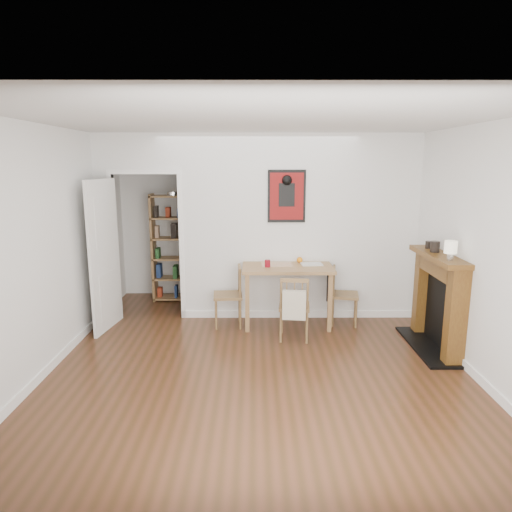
{
  "coord_description": "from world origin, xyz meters",
  "views": [
    {
      "loc": [
        -0.04,
        -4.96,
        2.2
      ],
      "look_at": [
        -0.02,
        0.6,
        1.06
      ],
      "focal_mm": 32.0,
      "sensor_mm": 36.0,
      "label": 1
    }
  ],
  "objects_px": {
    "orange_fruit": "(300,260)",
    "notebook": "(312,264)",
    "fireplace": "(439,299)",
    "ceramic_jar_a": "(435,247)",
    "chair_right": "(343,295)",
    "chair_front": "(294,307)",
    "ceramic_jar_b": "(428,245)",
    "red_glass": "(268,263)",
    "dining_table": "(287,272)",
    "mantel_lamp": "(451,248)",
    "chair_left": "(228,296)",
    "bookshelf": "(175,249)"
  },
  "relations": [
    {
      "from": "orange_fruit",
      "to": "notebook",
      "type": "bearing_deg",
      "value": -38.64
    },
    {
      "from": "orange_fruit",
      "to": "notebook",
      "type": "height_order",
      "value": "orange_fruit"
    },
    {
      "from": "fireplace",
      "to": "ceramic_jar_a",
      "type": "xyz_separation_m",
      "value": [
        -0.06,
        0.1,
        0.61
      ]
    },
    {
      "from": "chair_right",
      "to": "chair_front",
      "type": "bearing_deg",
      "value": -142.3
    },
    {
      "from": "notebook",
      "to": "ceramic_jar_b",
      "type": "relative_size",
      "value": 3.13
    },
    {
      "from": "red_glass",
      "to": "dining_table",
      "type": "bearing_deg",
      "value": 19.78
    },
    {
      "from": "mantel_lamp",
      "to": "chair_left",
      "type": "bearing_deg",
      "value": 155.7
    },
    {
      "from": "chair_right",
      "to": "bookshelf",
      "type": "height_order",
      "value": "bookshelf"
    },
    {
      "from": "fireplace",
      "to": "dining_table",
      "type": "bearing_deg",
      "value": 154.14
    },
    {
      "from": "mantel_lamp",
      "to": "ceramic_jar_a",
      "type": "relative_size",
      "value": 1.64
    },
    {
      "from": "ceramic_jar_b",
      "to": "ceramic_jar_a",
      "type": "bearing_deg",
      "value": -93.08
    },
    {
      "from": "red_glass",
      "to": "ceramic_jar_a",
      "type": "relative_size",
      "value": 0.74
    },
    {
      "from": "chair_front",
      "to": "fireplace",
      "type": "xyz_separation_m",
      "value": [
        1.7,
        -0.28,
        0.19
      ]
    },
    {
      "from": "bookshelf",
      "to": "fireplace",
      "type": "relative_size",
      "value": 1.38
    },
    {
      "from": "chair_front",
      "to": "bookshelf",
      "type": "distance_m",
      "value": 2.5
    },
    {
      "from": "chair_right",
      "to": "ceramic_jar_a",
      "type": "xyz_separation_m",
      "value": [
        0.91,
        -0.75,
        0.81
      ]
    },
    {
      "from": "notebook",
      "to": "bookshelf",
      "type": "bearing_deg",
      "value": 152.05
    },
    {
      "from": "bookshelf",
      "to": "ceramic_jar_b",
      "type": "xyz_separation_m",
      "value": [
        3.43,
        -1.65,
        0.35
      ]
    },
    {
      "from": "red_glass",
      "to": "chair_right",
      "type": "bearing_deg",
      "value": 5.02
    },
    {
      "from": "dining_table",
      "to": "bookshelf",
      "type": "relative_size",
      "value": 0.71
    },
    {
      "from": "ceramic_jar_b",
      "to": "mantel_lamp",
      "type": "bearing_deg",
      "value": -92.18
    },
    {
      "from": "dining_table",
      "to": "fireplace",
      "type": "height_order",
      "value": "fireplace"
    },
    {
      "from": "ceramic_jar_b",
      "to": "notebook",
      "type": "bearing_deg",
      "value": 158.03
    },
    {
      "from": "chair_front",
      "to": "mantel_lamp",
      "type": "relative_size",
      "value": 3.87
    },
    {
      "from": "mantel_lamp",
      "to": "ceramic_jar_b",
      "type": "height_order",
      "value": "mantel_lamp"
    },
    {
      "from": "chair_left",
      "to": "red_glass",
      "type": "xyz_separation_m",
      "value": [
        0.54,
        -0.01,
        0.46
      ]
    },
    {
      "from": "red_glass",
      "to": "ceramic_jar_b",
      "type": "distance_m",
      "value": 2.05
    },
    {
      "from": "bookshelf",
      "to": "ceramic_jar_a",
      "type": "xyz_separation_m",
      "value": [
        3.42,
        -1.89,
        0.37
      ]
    },
    {
      "from": "mantel_lamp",
      "to": "dining_table",
      "type": "bearing_deg",
      "value": 144.2
    },
    {
      "from": "dining_table",
      "to": "ceramic_jar_b",
      "type": "relative_size",
      "value": 13.31
    },
    {
      "from": "orange_fruit",
      "to": "ceramic_jar_b",
      "type": "bearing_deg",
      "value": -23.9
    },
    {
      "from": "red_glass",
      "to": "ceramic_jar_a",
      "type": "xyz_separation_m",
      "value": [
        1.97,
        -0.65,
        0.35
      ]
    },
    {
      "from": "chair_left",
      "to": "chair_front",
      "type": "xyz_separation_m",
      "value": [
        0.87,
        -0.48,
        0.0
      ]
    },
    {
      "from": "chair_right",
      "to": "red_glass",
      "type": "xyz_separation_m",
      "value": [
        -1.05,
        -0.09,
        0.46
      ]
    },
    {
      "from": "bookshelf",
      "to": "orange_fruit",
      "type": "bearing_deg",
      "value": -26.98
    },
    {
      "from": "red_glass",
      "to": "orange_fruit",
      "type": "bearing_deg",
      "value": 29.82
    },
    {
      "from": "dining_table",
      "to": "bookshelf",
      "type": "xyz_separation_m",
      "value": [
        -1.72,
        1.14,
        0.12
      ]
    },
    {
      "from": "chair_left",
      "to": "red_glass",
      "type": "distance_m",
      "value": 0.71
    },
    {
      "from": "dining_table",
      "to": "red_glass",
      "type": "relative_size",
      "value": 12.58
    },
    {
      "from": "dining_table",
      "to": "fireplace",
      "type": "xyz_separation_m",
      "value": [
        1.75,
        -0.85,
        -0.11
      ]
    },
    {
      "from": "orange_fruit",
      "to": "fireplace",
      "type": "bearing_deg",
      "value": -32.86
    },
    {
      "from": "dining_table",
      "to": "notebook",
      "type": "xyz_separation_m",
      "value": [
        0.34,
        0.04,
        0.11
      ]
    },
    {
      "from": "chair_left",
      "to": "mantel_lamp",
      "type": "xyz_separation_m",
      "value": [
        2.49,
        -1.13,
        0.87
      ]
    },
    {
      "from": "dining_table",
      "to": "notebook",
      "type": "relative_size",
      "value": 4.25
    },
    {
      "from": "chair_front",
      "to": "bookshelf",
      "type": "bearing_deg",
      "value": 136.22
    },
    {
      "from": "chair_right",
      "to": "ceramic_jar_b",
      "type": "xyz_separation_m",
      "value": [
        0.93,
        -0.51,
        0.79
      ]
    },
    {
      "from": "fireplace",
      "to": "notebook",
      "type": "bearing_deg",
      "value": 147.81
    },
    {
      "from": "red_glass",
      "to": "ceramic_jar_a",
      "type": "bearing_deg",
      "value": -18.37
    },
    {
      "from": "chair_front",
      "to": "orange_fruit",
      "type": "bearing_deg",
      "value": 79.84
    },
    {
      "from": "chair_right",
      "to": "fireplace",
      "type": "bearing_deg",
      "value": -40.94
    }
  ]
}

